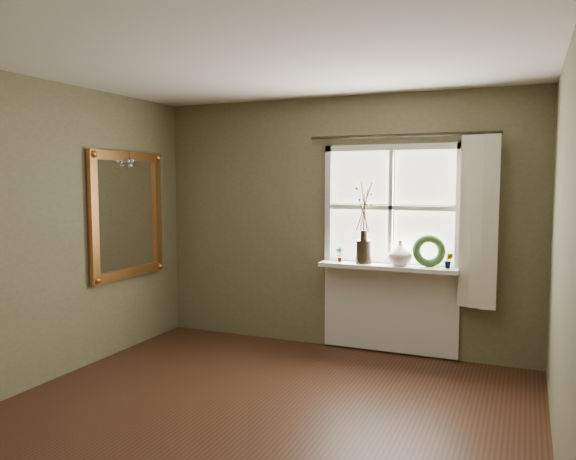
# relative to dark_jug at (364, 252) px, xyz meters

# --- Properties ---
(floor) EXTENTS (4.50, 4.50, 0.00)m
(floor) POSITION_rel_dark_jug_xyz_m (-0.31, -2.12, -1.04)
(floor) COLOR #351C10
(floor) RESTS_ON ground
(ceiling) EXTENTS (4.50, 4.50, 0.00)m
(ceiling) POSITION_rel_dark_jug_xyz_m (-0.31, -2.12, 1.56)
(ceiling) COLOR silver
(ceiling) RESTS_ON ground
(wall_back) EXTENTS (4.00, 0.10, 2.60)m
(wall_back) POSITION_rel_dark_jug_xyz_m (-0.31, 0.18, 0.26)
(wall_back) COLOR brown
(wall_back) RESTS_ON ground
(wall_left) EXTENTS (0.10, 4.50, 2.60)m
(wall_left) POSITION_rel_dark_jug_xyz_m (-2.36, -2.12, 0.26)
(wall_left) COLOR brown
(wall_left) RESTS_ON ground
(window_frame) EXTENTS (1.36, 0.06, 1.24)m
(window_frame) POSITION_rel_dark_jug_xyz_m (0.24, 0.11, 0.44)
(window_frame) COLOR silver
(window_frame) RESTS_ON wall_back
(window_sill) EXTENTS (1.36, 0.26, 0.04)m
(window_sill) POSITION_rel_dark_jug_xyz_m (0.24, 0.00, -0.14)
(window_sill) COLOR silver
(window_sill) RESTS_ON wall_back
(window_apron) EXTENTS (1.36, 0.04, 0.88)m
(window_apron) POSITION_rel_dark_jug_xyz_m (0.24, 0.11, -0.58)
(window_apron) COLOR silver
(window_apron) RESTS_ON ground
(dark_jug) EXTENTS (0.19, 0.19, 0.23)m
(dark_jug) POSITION_rel_dark_jug_xyz_m (0.00, 0.00, 0.00)
(dark_jug) COLOR black
(dark_jug) RESTS_ON window_sill
(cream_vase) EXTENTS (0.24, 0.24, 0.24)m
(cream_vase) POSITION_rel_dark_jug_xyz_m (0.37, 0.00, 0.01)
(cream_vase) COLOR beige
(cream_vase) RESTS_ON window_sill
(wreath) EXTENTS (0.34, 0.21, 0.32)m
(wreath) POSITION_rel_dark_jug_xyz_m (0.63, 0.04, 0.00)
(wreath) COLOR #29461F
(wreath) RESTS_ON window_sill
(potted_plant_left) EXTENTS (0.09, 0.07, 0.15)m
(potted_plant_left) POSITION_rel_dark_jug_xyz_m (-0.25, 0.00, -0.04)
(potted_plant_left) COLOR #29461F
(potted_plant_left) RESTS_ON window_sill
(potted_plant_right) EXTENTS (0.08, 0.07, 0.15)m
(potted_plant_right) POSITION_rel_dark_jug_xyz_m (0.82, 0.00, -0.04)
(potted_plant_right) COLOR #29461F
(potted_plant_right) RESTS_ON window_sill
(curtain) EXTENTS (0.36, 0.12, 1.59)m
(curtain) POSITION_rel_dark_jug_xyz_m (1.08, 0.01, 0.33)
(curtain) COLOR beige
(curtain) RESTS_ON wall_back
(curtain_rod) EXTENTS (1.84, 0.03, 0.03)m
(curtain_rod) POSITION_rel_dark_jug_xyz_m (0.34, 0.05, 1.14)
(curtain_rod) COLOR black
(curtain_rod) RESTS_ON wall_back
(gilt_mirror) EXTENTS (0.10, 1.08, 1.29)m
(gilt_mirror) POSITION_rel_dark_jug_xyz_m (-2.27, -0.79, 0.36)
(gilt_mirror) COLOR white
(gilt_mirror) RESTS_ON wall_left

